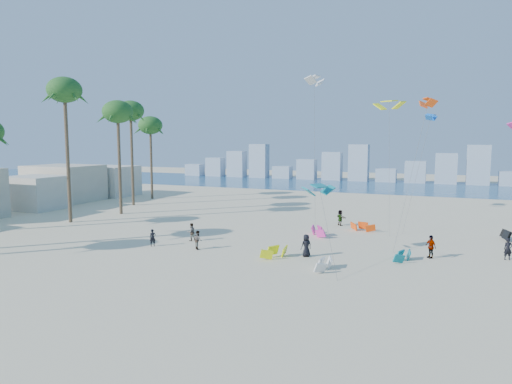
% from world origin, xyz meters
% --- Properties ---
extents(ground, '(220.00, 220.00, 0.00)m').
position_xyz_m(ground, '(0.00, 0.00, 0.00)').
color(ground, beige).
rests_on(ground, ground).
extents(ocean, '(220.00, 220.00, 0.00)m').
position_xyz_m(ocean, '(0.00, 72.00, 0.01)').
color(ocean, navy).
rests_on(ocean, ground).
extents(kitesurfer_near, '(0.65, 0.65, 1.52)m').
position_xyz_m(kitesurfer_near, '(-4.33, 9.78, 0.76)').
color(kitesurfer_near, black).
rests_on(kitesurfer_near, ground).
extents(kitesurfer_mid, '(0.98, 0.98, 1.61)m').
position_xyz_m(kitesurfer_mid, '(-0.10, 10.39, 0.80)').
color(kitesurfer_mid, gray).
rests_on(kitesurfer_mid, ground).
extents(kitesurfers_far, '(28.56, 15.59, 1.85)m').
position_xyz_m(kitesurfers_far, '(13.68, 17.74, 0.88)').
color(kitesurfers_far, black).
rests_on(kitesurfers_far, ground).
extents(grounded_kites, '(20.05, 18.78, 0.92)m').
position_xyz_m(grounded_kites, '(13.41, 17.19, 0.43)').
color(grounded_kites, '#F2FF0D').
rests_on(grounded_kites, ground).
extents(flying_kites, '(26.70, 25.23, 17.36)m').
position_xyz_m(flying_kites, '(15.77, 23.17, 11.72)').
color(flying_kites, '#0B7A88').
rests_on(flying_kites, ground).
extents(palm_row, '(9.22, 44.80, 16.33)m').
position_xyz_m(palm_row, '(-21.15, 16.18, 11.88)').
color(palm_row, brown).
rests_on(palm_row, ground).
extents(beachfront_buildings, '(11.50, 43.00, 6.00)m').
position_xyz_m(beachfront_buildings, '(-33.69, 20.82, 2.67)').
color(beachfront_buildings, beige).
rests_on(beachfront_buildings, ground).
extents(distant_skyline, '(85.00, 3.00, 8.40)m').
position_xyz_m(distant_skyline, '(-1.19, 82.00, 3.09)').
color(distant_skyline, '#9EADBF').
rests_on(distant_skyline, ground).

